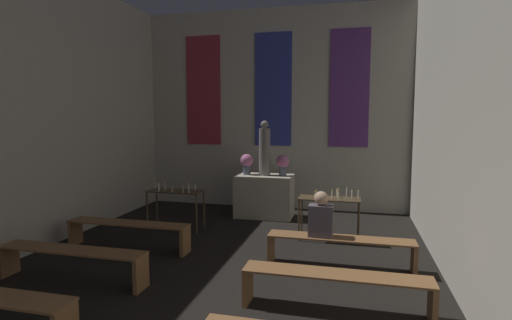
{
  "coord_description": "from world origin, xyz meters",
  "views": [
    {
      "loc": [
        1.94,
        -0.17,
        2.27
      ],
      "look_at": [
        0.0,
        7.69,
        1.38
      ],
      "focal_mm": 28.0,
      "sensor_mm": 36.0,
      "label": 1
    }
  ],
  "objects_px": {
    "pew_third_left": "(71,258)",
    "pew_third_right": "(335,284)",
    "flower_vase_left": "(247,162)",
    "pew_back_left": "(128,229)",
    "flower_vase_right": "(283,163)",
    "candle_rack_right": "(330,204)",
    "altar": "(264,196)",
    "person_seated": "(321,217)",
    "pew_back_right": "(340,245)",
    "candle_rack_left": "(175,196)",
    "statue": "(265,150)"
  },
  "relations": [
    {
      "from": "flower_vase_left",
      "to": "flower_vase_right",
      "type": "xyz_separation_m",
      "value": [
        0.83,
        0.0,
        0.0
      ]
    },
    {
      "from": "statue",
      "to": "candle_rack_right",
      "type": "bearing_deg",
      "value": -42.08
    },
    {
      "from": "candle_rack_left",
      "to": "pew_third_right",
      "type": "bearing_deg",
      "value": -39.96
    },
    {
      "from": "candle_rack_right",
      "to": "pew_back_right",
      "type": "bearing_deg",
      "value": -79.96
    },
    {
      "from": "altar",
      "to": "pew_back_left",
      "type": "distance_m",
      "value": 3.27
    },
    {
      "from": "person_seated",
      "to": "candle_rack_left",
      "type": "bearing_deg",
      "value": 155.73
    },
    {
      "from": "altar",
      "to": "candle_rack_left",
      "type": "relative_size",
      "value": 1.14
    },
    {
      "from": "flower_vase_right",
      "to": "candle_rack_right",
      "type": "distance_m",
      "value": 1.86
    },
    {
      "from": "pew_back_left",
      "to": "person_seated",
      "type": "height_order",
      "value": "person_seated"
    },
    {
      "from": "pew_back_left",
      "to": "statue",
      "type": "bearing_deg",
      "value": 57.14
    },
    {
      "from": "pew_third_left",
      "to": "pew_back_left",
      "type": "xyz_separation_m",
      "value": [
        0.0,
        1.41,
        0.0
      ]
    },
    {
      "from": "candle_rack_right",
      "to": "altar",
      "type": "bearing_deg",
      "value": 137.92
    },
    {
      "from": "candle_rack_right",
      "to": "candle_rack_left",
      "type": "bearing_deg",
      "value": -179.92
    },
    {
      "from": "pew_back_left",
      "to": "person_seated",
      "type": "relative_size",
      "value": 3.15
    },
    {
      "from": "altar",
      "to": "pew_back_left",
      "type": "xyz_separation_m",
      "value": [
        -1.77,
        -2.74,
        -0.13
      ]
    },
    {
      "from": "altar",
      "to": "statue",
      "type": "xyz_separation_m",
      "value": [
        0.0,
        0.0,
        1.05
      ]
    },
    {
      "from": "flower_vase_left",
      "to": "candle_rack_right",
      "type": "relative_size",
      "value": 0.42
    },
    {
      "from": "candle_rack_left",
      "to": "person_seated",
      "type": "distance_m",
      "value": 3.3
    },
    {
      "from": "pew_back_left",
      "to": "candle_rack_right",
      "type": "bearing_deg",
      "value": 22.38
    },
    {
      "from": "altar",
      "to": "pew_third_left",
      "type": "bearing_deg",
      "value": -113.12
    },
    {
      "from": "candle_rack_left",
      "to": "pew_third_right",
      "type": "relative_size",
      "value": 0.52
    },
    {
      "from": "candle_rack_left",
      "to": "person_seated",
      "type": "height_order",
      "value": "person_seated"
    },
    {
      "from": "altar",
      "to": "candle_rack_right",
      "type": "bearing_deg",
      "value": -42.08
    },
    {
      "from": "candle_rack_left",
      "to": "pew_third_left",
      "type": "relative_size",
      "value": 0.52
    },
    {
      "from": "altar",
      "to": "person_seated",
      "type": "height_order",
      "value": "person_seated"
    },
    {
      "from": "pew_third_left",
      "to": "pew_back_left",
      "type": "height_order",
      "value": "same"
    },
    {
      "from": "flower_vase_left",
      "to": "pew_third_right",
      "type": "height_order",
      "value": "flower_vase_left"
    },
    {
      "from": "pew_third_left",
      "to": "person_seated",
      "type": "bearing_deg",
      "value": 23.39
    },
    {
      "from": "flower_vase_left",
      "to": "pew_back_left",
      "type": "xyz_separation_m",
      "value": [
        -1.36,
        -2.74,
        -0.88
      ]
    },
    {
      "from": "candle_rack_left",
      "to": "altar",
      "type": "bearing_deg",
      "value": 42.26
    },
    {
      "from": "statue",
      "to": "pew_third_left",
      "type": "bearing_deg",
      "value": -113.12
    },
    {
      "from": "pew_back_right",
      "to": "flower_vase_right",
      "type": "bearing_deg",
      "value": 116.36
    },
    {
      "from": "candle_rack_left",
      "to": "pew_back_left",
      "type": "distance_m",
      "value": 1.42
    },
    {
      "from": "candle_rack_left",
      "to": "flower_vase_left",
      "type": "bearing_deg",
      "value": 51.23
    },
    {
      "from": "altar",
      "to": "pew_back_right",
      "type": "distance_m",
      "value": 3.27
    },
    {
      "from": "pew_third_left",
      "to": "pew_third_right",
      "type": "xyz_separation_m",
      "value": [
        3.55,
        0.0,
        0.0
      ]
    },
    {
      "from": "pew_back_left",
      "to": "pew_third_left",
      "type": "bearing_deg",
      "value": -90.0
    },
    {
      "from": "candle_rack_right",
      "to": "pew_back_left",
      "type": "distance_m",
      "value": 3.59
    },
    {
      "from": "statue",
      "to": "candle_rack_right",
      "type": "xyz_separation_m",
      "value": [
        1.53,
        -1.38,
        -0.85
      ]
    },
    {
      "from": "statue",
      "to": "pew_back_left",
      "type": "bearing_deg",
      "value": -122.86
    },
    {
      "from": "flower_vase_right",
      "to": "altar",
      "type": "bearing_deg",
      "value": 180.0
    },
    {
      "from": "flower_vase_right",
      "to": "pew_third_right",
      "type": "xyz_separation_m",
      "value": [
        1.36,
        -4.15,
        -0.88
      ]
    },
    {
      "from": "flower_vase_right",
      "to": "person_seated",
      "type": "height_order",
      "value": "flower_vase_right"
    },
    {
      "from": "pew_back_left",
      "to": "person_seated",
      "type": "xyz_separation_m",
      "value": [
        3.26,
        0.0,
        0.42
      ]
    },
    {
      "from": "altar",
      "to": "person_seated",
      "type": "relative_size",
      "value": 1.85
    },
    {
      "from": "person_seated",
      "to": "flower_vase_right",
      "type": "bearing_deg",
      "value": 111.29
    },
    {
      "from": "statue",
      "to": "flower_vase_left",
      "type": "xyz_separation_m",
      "value": [
        -0.41,
        0.0,
        -0.29
      ]
    },
    {
      "from": "flower_vase_left",
      "to": "pew_third_left",
      "type": "relative_size",
      "value": 0.22
    },
    {
      "from": "pew_third_right",
      "to": "pew_back_right",
      "type": "bearing_deg",
      "value": 90.0
    },
    {
      "from": "flower_vase_left",
      "to": "pew_back_left",
      "type": "relative_size",
      "value": 0.22
    }
  ]
}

